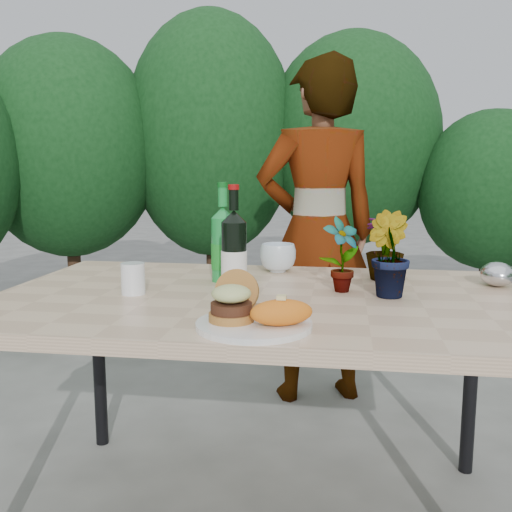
# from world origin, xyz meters

# --- Properties ---
(patio_table) EXTENTS (1.60, 1.00, 0.75)m
(patio_table) POSITION_xyz_m (0.00, 0.00, 0.69)
(patio_table) COLOR #D1AE8B
(patio_table) RESTS_ON ground
(shrub_hedge) EXTENTS (6.96, 5.17, 2.32)m
(shrub_hedge) POSITION_xyz_m (-0.10, 1.62, 1.20)
(shrub_hedge) COLOR #382316
(shrub_hedge) RESTS_ON ground
(dinner_plate) EXTENTS (0.28, 0.28, 0.01)m
(dinner_plate) POSITION_xyz_m (0.04, -0.36, 0.76)
(dinner_plate) COLOR white
(dinner_plate) RESTS_ON patio_table
(burger_stack) EXTENTS (0.11, 0.16, 0.11)m
(burger_stack) POSITION_xyz_m (-0.02, -0.34, 0.81)
(burger_stack) COLOR #B7722D
(burger_stack) RESTS_ON dinner_plate
(sweet_potato) EXTENTS (0.17, 0.12, 0.06)m
(sweet_potato) POSITION_xyz_m (0.11, -0.38, 0.80)
(sweet_potato) COLOR orange
(sweet_potato) RESTS_ON dinner_plate
(grilled_veg) EXTENTS (0.08, 0.05, 0.03)m
(grilled_veg) POSITION_xyz_m (0.06, -0.27, 0.78)
(grilled_veg) COLOR olive
(grilled_veg) RESTS_ON dinner_plate
(wine_bottle) EXTENTS (0.08, 0.08, 0.33)m
(wine_bottle) POSITION_xyz_m (-0.08, 0.01, 0.87)
(wine_bottle) COLOR black
(wine_bottle) RESTS_ON patio_table
(sparkling_water) EXTENTS (0.08, 0.08, 0.33)m
(sparkling_water) POSITION_xyz_m (-0.15, 0.18, 0.87)
(sparkling_water) COLOR #198B37
(sparkling_water) RESTS_ON patio_table
(plastic_cup) EXTENTS (0.07, 0.07, 0.09)m
(plastic_cup) POSITION_xyz_m (-0.38, -0.05, 0.80)
(plastic_cup) COLOR white
(plastic_cup) RESTS_ON patio_table
(seedling_left) EXTENTS (0.15, 0.14, 0.23)m
(seedling_left) POSITION_xyz_m (0.24, 0.07, 0.87)
(seedling_left) COLOR #2A5A1E
(seedling_left) RESTS_ON patio_table
(seedling_mid) EXTENTS (0.17, 0.18, 0.25)m
(seedling_mid) POSITION_xyz_m (0.38, 0.04, 0.88)
(seedling_mid) COLOR #2F5F20
(seedling_mid) RESTS_ON patio_table
(seedling_right) EXTENTS (0.14, 0.14, 0.23)m
(seedling_right) POSITION_xyz_m (0.39, 0.29, 0.86)
(seedling_right) COLOR #23571D
(seedling_right) RESTS_ON patio_table
(blue_bowl) EXTENTS (0.17, 0.17, 0.10)m
(blue_bowl) POSITION_xyz_m (0.01, 0.38, 0.80)
(blue_bowl) COLOR silver
(blue_bowl) RESTS_ON patio_table
(foil_packet_right) EXTENTS (0.12, 0.14, 0.08)m
(foil_packet_right) POSITION_xyz_m (0.74, 0.24, 0.79)
(foil_packet_right) COLOR silver
(foil_packet_right) RESTS_ON patio_table
(person) EXTENTS (0.69, 0.56, 1.63)m
(person) POSITION_xyz_m (0.13, 1.05, 0.82)
(person) COLOR #A77853
(person) RESTS_ON ground
(terracotta_pot) EXTENTS (0.17, 0.17, 0.14)m
(terracotta_pot) POSITION_xyz_m (-1.55, 2.09, 0.07)
(terracotta_pot) COLOR #A55A2A
(terracotta_pot) RESTS_ON ground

